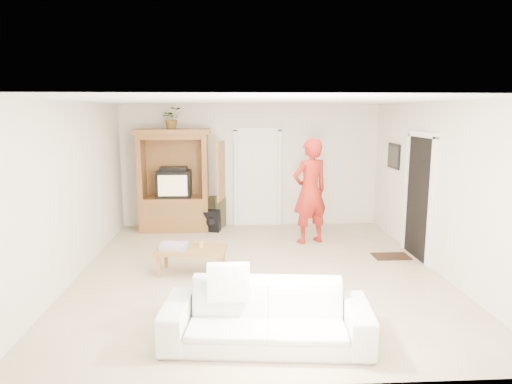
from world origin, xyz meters
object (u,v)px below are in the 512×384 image
armoire (175,187)px  man (310,191)px  sofa (266,315)px  coffee_table (191,251)px

armoire → man: bearing=-22.9°
armoire → man: armoire is taller
armoire → sofa: bearing=-72.7°
man → armoire: bearing=-46.1°
armoire → coffee_table: bearing=-78.5°
man → sofa: size_ratio=0.90×
sofa → man: bearing=79.2°
armoire → coffee_table: 2.75m
armoire → sofa: size_ratio=0.96×
armoire → coffee_table: (0.54, -2.64, -0.57)m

